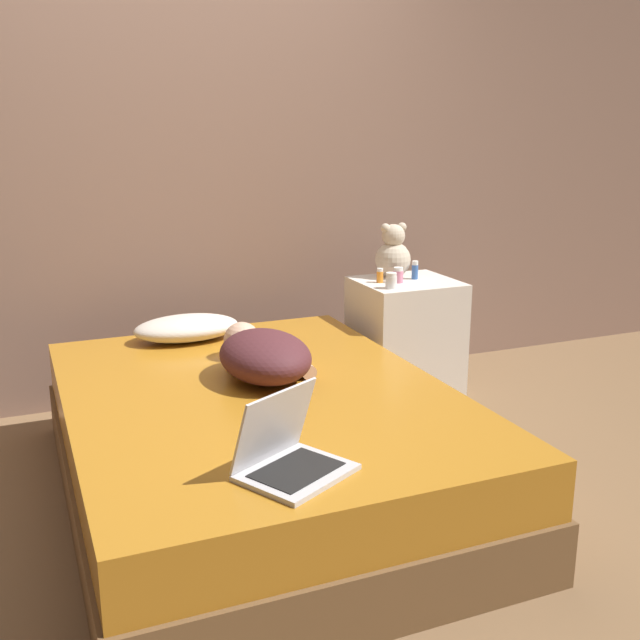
{
  "coord_description": "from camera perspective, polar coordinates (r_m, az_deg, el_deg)",
  "views": [
    {
      "loc": [
        -0.8,
        -2.54,
        1.41
      ],
      "look_at": [
        0.35,
        0.24,
        0.61
      ],
      "focal_mm": 42.0,
      "sensor_mm": 36.0,
      "label": 1
    }
  ],
  "objects": [
    {
      "name": "ground_plane",
      "position": [
        3.02,
        -4.57,
        -12.98
      ],
      "size": [
        12.0,
        12.0,
        0.0
      ],
      "primitive_type": "plane",
      "color": "brown"
    },
    {
      "name": "wall_back",
      "position": [
        3.87,
        -10.88,
        13.04
      ],
      "size": [
        8.0,
        0.06,
        2.6
      ],
      "color": "#846656",
      "rests_on": "ground_plane"
    },
    {
      "name": "bed",
      "position": [
        2.92,
        -4.66,
        -9.33
      ],
      "size": [
        1.42,
        1.93,
        0.43
      ],
      "color": "brown",
      "rests_on": "ground_plane"
    },
    {
      "name": "nightstand",
      "position": [
        3.86,
        6.48,
        -1.61
      ],
      "size": [
        0.48,
        0.44,
        0.63
      ],
      "color": "silver",
      "rests_on": "ground_plane"
    },
    {
      "name": "pillow",
      "position": [
        3.51,
        -10.13,
        -0.6
      ],
      "size": [
        0.49,
        0.28,
        0.12
      ],
      "color": "beige",
      "rests_on": "bed"
    },
    {
      "name": "person_lying",
      "position": [
        2.96,
        -4.35,
        -2.63
      ],
      "size": [
        0.36,
        0.62,
        0.19
      ],
      "rotation": [
        0.0,
        0.0,
        0.01
      ],
      "color": "#4C2328",
      "rests_on": "bed"
    },
    {
      "name": "laptop",
      "position": [
        2.18,
        -2.46,
        -10.2
      ],
      "size": [
        0.38,
        0.36,
        0.25
      ],
      "rotation": [
        0.0,
        0.0,
        0.5
      ],
      "color": "silver",
      "rests_on": "bed"
    },
    {
      "name": "teddy_bear",
      "position": [
        3.85,
        5.58,
        5.05
      ],
      "size": [
        0.18,
        0.18,
        0.28
      ],
      "color": "beige",
      "rests_on": "nightstand"
    },
    {
      "name": "bottle_white",
      "position": [
        3.59,
        5.45,
        2.99
      ],
      "size": [
        0.05,
        0.05,
        0.08
      ],
      "color": "white",
      "rests_on": "nightstand"
    },
    {
      "name": "bottle_orange",
      "position": [
        3.72,
        4.59,
        3.39
      ],
      "size": [
        0.03,
        0.03,
        0.07
      ],
      "color": "orange",
      "rests_on": "nightstand"
    },
    {
      "name": "bottle_pink",
      "position": [
        3.73,
        5.98,
        3.42
      ],
      "size": [
        0.05,
        0.05,
        0.08
      ],
      "color": "pink",
      "rests_on": "nightstand"
    },
    {
      "name": "bottle_blue",
      "position": [
        3.82,
        7.24,
        3.78
      ],
      "size": [
        0.03,
        0.03,
        0.09
      ],
      "color": "#3866B2",
      "rests_on": "nightstand"
    }
  ]
}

